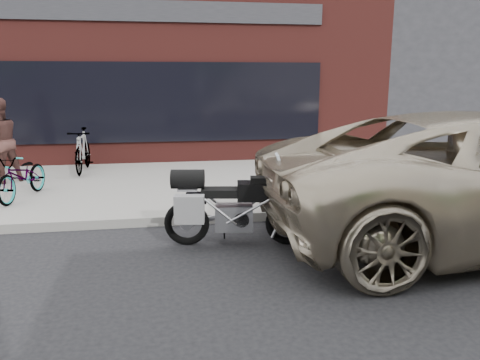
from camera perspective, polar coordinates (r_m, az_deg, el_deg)
The scene contains 6 objects.
near_sidewalk at distance 10.50m, azimuth -2.94°, elevation 0.05°, with size 44.00×6.00×0.15m, color gray.
storefront at distance 17.20m, azimuth -12.47°, elevation 11.87°, with size 14.00×10.07×4.50m.
neighbour_building at distance 20.49m, azimuth 24.30°, elevation 13.23°, with size 10.00×10.00×6.00m, color #25262A.
motorcycle at distance 6.50m, azimuth -1.53°, elevation -3.25°, with size 2.05×0.69×1.30m.
bicycle_front at distance 9.36m, azimuth -24.97°, elevation 0.48°, with size 0.56×1.59×0.84m, color gray.
bicycle_rear at distance 11.48m, azimuth -18.63°, elevation 3.45°, with size 0.48×1.70×1.02m, color gray.
Camera 1 is at (-1.11, -3.20, 2.31)m, focal length 35.00 mm.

